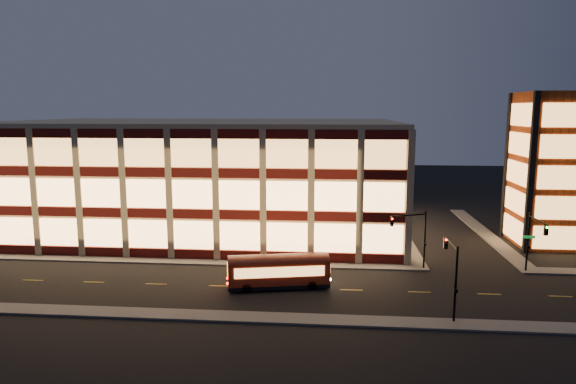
# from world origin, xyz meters

# --- Properties ---
(ground) EXTENTS (200.00, 200.00, 0.00)m
(ground) POSITION_xyz_m (0.00, 0.00, 0.00)
(ground) COLOR black
(ground) RESTS_ON ground
(sidewalk_office_south) EXTENTS (54.00, 2.00, 0.15)m
(sidewalk_office_south) POSITION_xyz_m (-3.00, 1.00, 0.07)
(sidewalk_office_south) COLOR #514F4C
(sidewalk_office_south) RESTS_ON ground
(sidewalk_office_east) EXTENTS (2.00, 30.00, 0.15)m
(sidewalk_office_east) POSITION_xyz_m (23.00, 17.00, 0.07)
(sidewalk_office_east) COLOR #514F4C
(sidewalk_office_east) RESTS_ON ground
(sidewalk_tower_west) EXTENTS (2.00, 30.00, 0.15)m
(sidewalk_tower_west) POSITION_xyz_m (34.00, 17.00, 0.07)
(sidewalk_tower_west) COLOR #514F4C
(sidewalk_tower_west) RESTS_ON ground
(sidewalk_near) EXTENTS (100.00, 2.00, 0.15)m
(sidewalk_near) POSITION_xyz_m (0.00, -13.00, 0.07)
(sidewalk_near) COLOR #514F4C
(sidewalk_near) RESTS_ON ground
(office_building) EXTENTS (50.45, 30.45, 14.50)m
(office_building) POSITION_xyz_m (-2.91, 16.91, 7.25)
(office_building) COLOR tan
(office_building) RESTS_ON ground
(stair_tower) EXTENTS (8.60, 8.60, 18.00)m
(stair_tower) POSITION_xyz_m (39.95, 11.95, 8.99)
(stair_tower) COLOR #8C3814
(stair_tower) RESTS_ON ground
(traffic_signal_far) EXTENTS (3.79, 1.87, 6.00)m
(traffic_signal_far) POSITION_xyz_m (22.21, 0.24, 4.11)
(traffic_signal_far) COLOR black
(traffic_signal_far) RESTS_ON ground
(traffic_signal_right) EXTENTS (1.20, 4.37, 6.00)m
(traffic_signal_right) POSITION_xyz_m (33.50, -0.62, 4.10)
(traffic_signal_right) COLOR black
(traffic_signal_right) RESTS_ON ground
(traffic_signal_near) EXTENTS (0.32, 4.45, 6.00)m
(traffic_signal_near) POSITION_xyz_m (23.50, -11.03, 4.13)
(traffic_signal_near) COLOR black
(traffic_signal_near) RESTS_ON ground
(trolley_bus) EXTENTS (9.37, 4.09, 3.08)m
(trolley_bus) POSITION_xyz_m (9.42, -5.91, 1.71)
(trolley_bus) COLOR #9B2108
(trolley_bus) RESTS_ON ground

